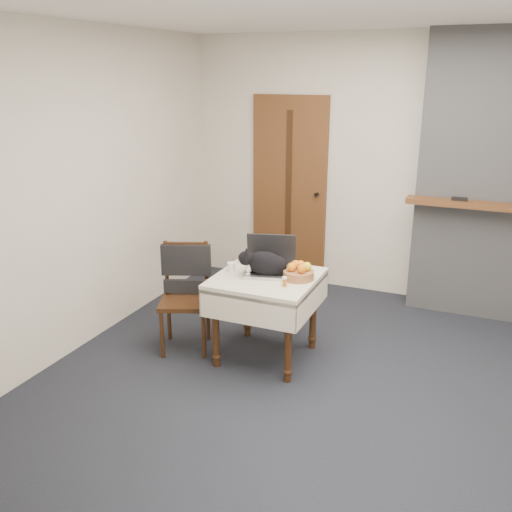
# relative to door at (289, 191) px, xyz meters

# --- Properties ---
(ground) EXTENTS (4.50, 4.50, 0.00)m
(ground) POSITION_rel_door_xyz_m (1.20, -1.97, -1.00)
(ground) COLOR black
(ground) RESTS_ON ground
(room_shell) EXTENTS (4.52, 4.01, 2.61)m
(room_shell) POSITION_rel_door_xyz_m (1.20, -1.51, 0.76)
(room_shell) COLOR beige
(room_shell) RESTS_ON ground
(door) EXTENTS (0.82, 0.10, 2.00)m
(door) POSITION_rel_door_xyz_m (0.00, 0.00, 0.00)
(door) COLOR brown
(door) RESTS_ON ground
(chimney) EXTENTS (1.62, 0.48, 2.60)m
(chimney) POSITION_rel_door_xyz_m (2.10, -0.13, 0.30)
(chimney) COLOR gray
(chimney) RESTS_ON ground
(side_table) EXTENTS (0.78, 0.78, 0.70)m
(side_table) POSITION_rel_door_xyz_m (0.47, -1.79, -0.41)
(side_table) COLOR #361D0E
(side_table) RESTS_ON ground
(laptop) EXTENTS (0.47, 0.43, 0.29)m
(laptop) POSITION_rel_door_xyz_m (0.46, -1.69, -0.23)
(laptop) COLOR #B7B7BC
(laptop) RESTS_ON side_table
(cat) EXTENTS (0.47, 0.29, 0.22)m
(cat) POSITION_rel_door_xyz_m (0.46, -1.78, -0.20)
(cat) COLOR black
(cat) RESTS_ON side_table
(cream_jar) EXTENTS (0.06, 0.06, 0.07)m
(cream_jar) POSITION_rel_door_xyz_m (0.16, -1.79, -0.26)
(cream_jar) COLOR white
(cream_jar) RESTS_ON side_table
(pill_bottle) EXTENTS (0.04, 0.04, 0.07)m
(pill_bottle) POSITION_rel_door_xyz_m (0.68, -1.94, -0.26)
(pill_bottle) COLOR #A15B13
(pill_bottle) RESTS_ON side_table
(fruit_basket) EXTENTS (0.24, 0.24, 0.13)m
(fruit_basket) POSITION_rel_door_xyz_m (0.72, -1.75, -0.25)
(fruit_basket) COLOR #945C3B
(fruit_basket) RESTS_ON side_table
(desk_clutter) EXTENTS (0.10, 0.11, 0.01)m
(desk_clutter) POSITION_rel_door_xyz_m (0.66, -1.71, -0.30)
(desk_clutter) COLOR black
(desk_clutter) RESTS_ON side_table
(chair) EXTENTS (0.52, 0.51, 0.89)m
(chair) POSITION_rel_door_xyz_m (-0.24, -1.84, -0.43)
(chair) COLOR #361D0E
(chair) RESTS_ON ground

